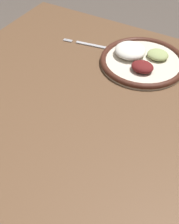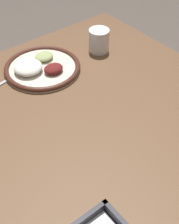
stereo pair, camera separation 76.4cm
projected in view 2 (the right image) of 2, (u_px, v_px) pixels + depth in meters
The scene contains 4 objects.
ground_plane at pixel (88, 224), 1.50m from camera, with size 8.00×8.00×0.00m, color #564C44.
dining_table at pixel (87, 139), 1.08m from camera, with size 1.09×1.09×0.71m.
dinner_plate at pixel (41, 67), 1.20m from camera, with size 0.30×0.30×0.05m.
drinking_cup at pixel (99, 40), 1.28m from camera, with size 0.08×0.08×0.10m.
Camera 2 is at (0.44, 0.57, 1.43)m, focal length 50.00 mm.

